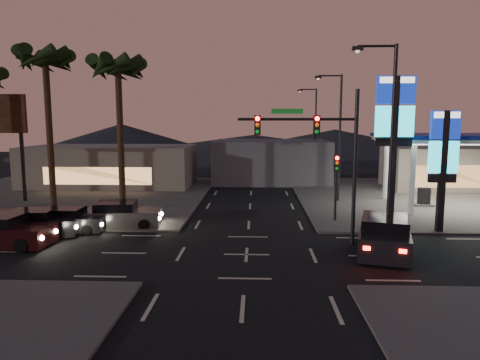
{
  "coord_description": "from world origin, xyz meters",
  "views": [
    {
      "loc": [
        0.44,
        -19.97,
        6.36
      ],
      "look_at": [
        -0.5,
        4.73,
        3.0
      ],
      "focal_mm": 32.0,
      "sensor_mm": 36.0,
      "label": 1
    }
  ],
  "objects_px": {
    "pylon_sign_tall": "(394,121)",
    "traffic_signal_mast": "(321,144)",
    "pylon_sign_short": "(444,152)",
    "car_lane_a_front": "(37,224)",
    "car_lane_b_front": "(120,215)",
    "gas_station": "(469,140)",
    "car_lane_b_mid": "(68,221)",
    "suv_station": "(384,235)",
    "car_lane_a_mid": "(2,232)"
  },
  "relations": [
    {
      "from": "gas_station",
      "to": "pylon_sign_short",
      "type": "bearing_deg",
      "value": -123.69
    },
    {
      "from": "pylon_sign_short",
      "to": "car_lane_a_mid",
      "type": "distance_m",
      "value": 24.18
    },
    {
      "from": "car_lane_a_front",
      "to": "car_lane_b_mid",
      "type": "height_order",
      "value": "car_lane_a_front"
    },
    {
      "from": "gas_station",
      "to": "suv_station",
      "type": "height_order",
      "value": "gas_station"
    },
    {
      "from": "pylon_sign_tall",
      "to": "traffic_signal_mast",
      "type": "distance_m",
      "value": 6.02
    },
    {
      "from": "traffic_signal_mast",
      "to": "car_lane_b_mid",
      "type": "relative_size",
      "value": 1.84
    },
    {
      "from": "car_lane_a_front",
      "to": "car_lane_a_mid",
      "type": "relative_size",
      "value": 0.94
    },
    {
      "from": "car_lane_a_mid",
      "to": "car_lane_a_front",
      "type": "bearing_deg",
      "value": 69.28
    },
    {
      "from": "pylon_sign_tall",
      "to": "traffic_signal_mast",
      "type": "xyz_separation_m",
      "value": [
        -4.74,
        -3.51,
        -1.17
      ]
    },
    {
      "from": "car_lane_b_front",
      "to": "suv_station",
      "type": "height_order",
      "value": "suv_station"
    },
    {
      "from": "pylon_sign_tall",
      "to": "car_lane_a_front",
      "type": "relative_size",
      "value": 1.88
    },
    {
      "from": "pylon_sign_tall",
      "to": "car_lane_b_front",
      "type": "bearing_deg",
      "value": -178.87
    },
    {
      "from": "pylon_sign_tall",
      "to": "gas_station",
      "type": "bearing_deg",
      "value": 40.91
    },
    {
      "from": "pylon_sign_short",
      "to": "traffic_signal_mast",
      "type": "xyz_separation_m",
      "value": [
        -7.24,
        -2.51,
        0.57
      ]
    },
    {
      "from": "pylon_sign_short",
      "to": "car_lane_a_front",
      "type": "height_order",
      "value": "pylon_sign_short"
    },
    {
      "from": "car_lane_b_mid",
      "to": "suv_station",
      "type": "distance_m",
      "value": 17.56
    },
    {
      "from": "car_lane_b_mid",
      "to": "gas_station",
      "type": "bearing_deg",
      "value": 16.84
    },
    {
      "from": "pylon_sign_tall",
      "to": "traffic_signal_mast",
      "type": "bearing_deg",
      "value": -143.48
    },
    {
      "from": "gas_station",
      "to": "car_lane_b_mid",
      "type": "relative_size",
      "value": 2.8
    },
    {
      "from": "suv_station",
      "to": "car_lane_a_front",
      "type": "bearing_deg",
      "value": 173.21
    },
    {
      "from": "car_lane_a_front",
      "to": "pylon_sign_short",
      "type": "bearing_deg",
      "value": 3.88
    },
    {
      "from": "car_lane_b_front",
      "to": "gas_station",
      "type": "bearing_deg",
      "value": 15.99
    },
    {
      "from": "suv_station",
      "to": "pylon_sign_short",
      "type": "bearing_deg",
      "value": 41.63
    },
    {
      "from": "pylon_sign_short",
      "to": "car_lane_b_front",
      "type": "relative_size",
      "value": 1.41
    },
    {
      "from": "gas_station",
      "to": "car_lane_b_mid",
      "type": "bearing_deg",
      "value": -163.16
    },
    {
      "from": "gas_station",
      "to": "pylon_sign_tall",
      "type": "bearing_deg",
      "value": -139.09
    },
    {
      "from": "pylon_sign_tall",
      "to": "pylon_sign_short",
      "type": "xyz_separation_m",
      "value": [
        2.5,
        -1.0,
        -1.74
      ]
    },
    {
      "from": "car_lane_a_mid",
      "to": "car_lane_b_front",
      "type": "height_order",
      "value": "car_lane_a_mid"
    },
    {
      "from": "pylon_sign_tall",
      "to": "car_lane_a_mid",
      "type": "xyz_separation_m",
      "value": [
        -21.1,
        -4.58,
        -5.64
      ]
    },
    {
      "from": "gas_station",
      "to": "car_lane_b_mid",
      "type": "xyz_separation_m",
      "value": [
        -26.49,
        -8.02,
        -4.43
      ]
    },
    {
      "from": "car_lane_b_mid",
      "to": "car_lane_b_front",
      "type": "bearing_deg",
      "value": 24.05
    },
    {
      "from": "pylon_sign_short",
      "to": "traffic_signal_mast",
      "type": "distance_m",
      "value": 7.69
    },
    {
      "from": "traffic_signal_mast",
      "to": "car_lane_a_mid",
      "type": "height_order",
      "value": "traffic_signal_mast"
    },
    {
      "from": "car_lane_b_front",
      "to": "suv_station",
      "type": "bearing_deg",
      "value": -16.95
    },
    {
      "from": "pylon_sign_tall",
      "to": "pylon_sign_short",
      "type": "height_order",
      "value": "pylon_sign_tall"
    },
    {
      "from": "car_lane_a_front",
      "to": "suv_station",
      "type": "distance_m",
      "value": 18.73
    },
    {
      "from": "gas_station",
      "to": "pylon_sign_short",
      "type": "height_order",
      "value": "pylon_sign_short"
    },
    {
      "from": "car_lane_a_front",
      "to": "car_lane_b_mid",
      "type": "bearing_deg",
      "value": 37.61
    },
    {
      "from": "car_lane_b_front",
      "to": "car_lane_b_mid",
      "type": "xyz_separation_m",
      "value": [
        -2.68,
        -1.2,
        -0.07
      ]
    },
    {
      "from": "traffic_signal_mast",
      "to": "pylon_sign_short",
      "type": "bearing_deg",
      "value": 19.13
    },
    {
      "from": "pylon_sign_short",
      "to": "traffic_signal_mast",
      "type": "height_order",
      "value": "traffic_signal_mast"
    },
    {
      "from": "gas_station",
      "to": "pylon_sign_tall",
      "type": "height_order",
      "value": "pylon_sign_tall"
    },
    {
      "from": "pylon_sign_tall",
      "to": "car_lane_a_mid",
      "type": "bearing_deg",
      "value": -167.75
    },
    {
      "from": "pylon_sign_tall",
      "to": "pylon_sign_short",
      "type": "relative_size",
      "value": 1.29
    },
    {
      "from": "pylon_sign_short",
      "to": "traffic_signal_mast",
      "type": "bearing_deg",
      "value": -160.87
    },
    {
      "from": "car_lane_b_front",
      "to": "pylon_sign_tall",
      "type": "bearing_deg",
      "value": 1.13
    },
    {
      "from": "traffic_signal_mast",
      "to": "car_lane_a_front",
      "type": "distance_m",
      "value": 16.26
    },
    {
      "from": "pylon_sign_short",
      "to": "car_lane_a_front",
      "type": "distance_m",
      "value": 23.22
    },
    {
      "from": "pylon_sign_tall",
      "to": "traffic_signal_mast",
      "type": "height_order",
      "value": "pylon_sign_tall"
    },
    {
      "from": "car_lane_b_mid",
      "to": "car_lane_a_front",
      "type": "bearing_deg",
      "value": -142.39
    }
  ]
}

